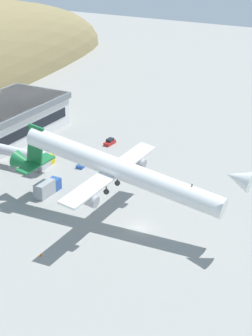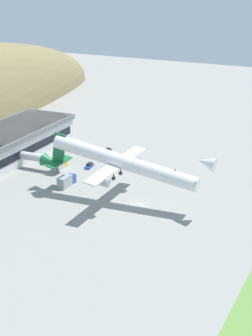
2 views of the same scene
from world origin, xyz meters
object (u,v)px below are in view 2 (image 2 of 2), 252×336
at_px(cargo_airplane, 120,162).
at_px(traffic_cone_0, 70,221).
at_px(service_car_2, 107,151).
at_px(jetway_1, 44,159).
at_px(box_truck, 66,181).
at_px(fuel_truck, 60,164).
at_px(service_car_1, 89,166).

distance_m(cargo_airplane, traffic_cone_0, 21.95).
distance_m(cargo_airplane, service_car_2, 42.89).
height_order(jetway_1, traffic_cone_0, jetway_1).
bearing_deg(box_truck, service_car_2, 4.87).
bearing_deg(fuel_truck, jetway_1, 134.44).
height_order(service_car_1, service_car_2, service_car_2).
bearing_deg(service_car_1, traffic_cone_0, -158.22).
bearing_deg(jetway_1, cargo_airplane, -108.75).
xyz_separation_m(service_car_2, traffic_cone_0, (-53.24, -16.38, -0.38)).
distance_m(service_car_1, box_truck, 16.80).
bearing_deg(service_car_2, fuel_truck, 161.63).
relative_size(cargo_airplane, traffic_cone_0, 90.56).
xyz_separation_m(jetway_1, traffic_cone_0, (-29.12, -26.84, -3.71)).
height_order(cargo_airplane, traffic_cone_0, cargo_airplane).
distance_m(jetway_1, cargo_airplane, 35.17).
relative_size(service_car_2, fuel_truck, 0.61).
distance_m(fuel_truck, traffic_cone_0, 40.10).
height_order(cargo_airplane, service_car_1, cargo_airplane).
bearing_deg(fuel_truck, box_truck, -140.77).
bearing_deg(service_car_1, service_car_2, 4.88).
distance_m(service_car_2, traffic_cone_0, 55.70).
height_order(service_car_2, traffic_cone_0, service_car_2).
xyz_separation_m(cargo_airplane, service_car_2, (35.17, 22.10, -10.68)).
bearing_deg(service_car_2, box_truck, -175.13).
relative_size(fuel_truck, box_truck, 0.86).
bearing_deg(jetway_1, service_car_1, -54.09).
bearing_deg(traffic_cone_0, box_truck, 33.04).
distance_m(service_car_1, service_car_2, 15.64).
bearing_deg(cargo_airplane, service_car_1, 46.68).
bearing_deg(fuel_truck, cargo_airplane, -116.80).
height_order(cargo_airplane, fuel_truck, cargo_airplane).
bearing_deg(cargo_airplane, jetway_1, 71.25).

